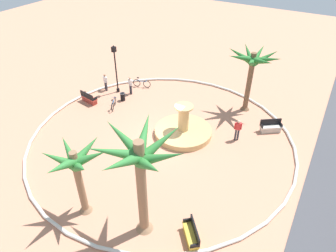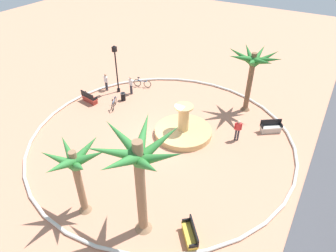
% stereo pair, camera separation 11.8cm
% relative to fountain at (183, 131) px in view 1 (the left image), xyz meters
% --- Properties ---
extents(ground_plane, '(80.00, 80.00, 0.00)m').
position_rel_fountain_xyz_m(ground_plane, '(1.23, -1.13, -0.34)').
color(ground_plane, tan).
extents(plaza_curb, '(18.98, 18.98, 0.20)m').
position_rel_fountain_xyz_m(plaza_curb, '(1.23, -1.13, -0.24)').
color(plaza_curb, silver).
rests_on(plaza_curb, ground).
extents(fountain, '(4.22, 4.22, 2.47)m').
position_rel_fountain_xyz_m(fountain, '(0.00, 0.00, 0.00)').
color(fountain, tan).
rests_on(fountain, ground).
extents(palm_tree_near_fountain, '(4.48, 4.46, 6.06)m').
position_rel_fountain_xyz_m(palm_tree_near_fountain, '(8.29, 2.08, 4.21)').
color(palm_tree_near_fountain, '#8E6B4C').
rests_on(palm_tree_near_fountain, ground).
extents(palm_tree_by_curb, '(4.21, 4.24, 5.23)m').
position_rel_fountain_xyz_m(palm_tree_by_curb, '(-5.68, 2.89, 3.78)').
color(palm_tree_by_curb, brown).
rests_on(palm_tree_by_curb, ground).
extents(palm_tree_mid_plaza, '(3.45, 3.18, 4.49)m').
position_rel_fountain_xyz_m(palm_tree_mid_plaza, '(8.95, -1.37, 3.01)').
color(palm_tree_mid_plaza, '#8E6B4C').
rests_on(palm_tree_mid_plaza, ground).
extents(bench_east, '(1.54, 1.43, 1.00)m').
position_rel_fountain_xyz_m(bench_east, '(7.69, 4.51, 0.01)').
color(bench_east, gold).
rests_on(bench_east, ground).
extents(bench_west, '(0.75, 1.66, 1.00)m').
position_rel_fountain_xyz_m(bench_west, '(-0.02, -9.16, 0.01)').
color(bench_west, '#B73D33').
rests_on(bench_west, ground).
extents(bench_north, '(1.34, 1.59, 1.00)m').
position_rel_fountain_xyz_m(bench_north, '(-3.59, 5.50, 0.01)').
color(bench_north, beige).
rests_on(bench_north, ground).
extents(lamppost, '(0.32, 0.32, 4.42)m').
position_rel_fountain_xyz_m(lamppost, '(-2.78, -8.19, 2.24)').
color(lamppost, black).
rests_on(lamppost, ground).
extents(trash_bin, '(0.46, 0.46, 0.73)m').
position_rel_fountain_xyz_m(trash_bin, '(-1.74, -6.85, 0.05)').
color(trash_bin, black).
rests_on(trash_bin, ground).
extents(bicycle_red_frame, '(0.60, 1.67, 0.94)m').
position_rel_fountain_xyz_m(bicycle_red_frame, '(-4.63, -6.82, 0.04)').
color(bicycle_red_frame, black).
rests_on(bicycle_red_frame, ground).
extents(bicycle_by_lamppost, '(1.56, 0.83, 0.94)m').
position_rel_fountain_xyz_m(bicycle_by_lamppost, '(-0.41, -6.81, 0.04)').
color(bicycle_by_lamppost, black).
rests_on(bicycle_by_lamppost, ground).
extents(person_cyclist_helmet, '(0.28, 0.52, 1.62)m').
position_rel_fountain_xyz_m(person_cyclist_helmet, '(-2.45, -9.29, 0.56)').
color(person_cyclist_helmet, '#33333D').
rests_on(person_cyclist_helmet, ground).
extents(person_cyclist_photo, '(0.32, 0.49, 1.67)m').
position_rel_fountain_xyz_m(person_cyclist_photo, '(-3.06, -6.94, 0.60)').
color(person_cyclist_photo, '#33333D').
rests_on(person_cyclist_photo, ground).
extents(person_pedestrian_stroll, '(0.31, 0.50, 1.71)m').
position_rel_fountain_xyz_m(person_pedestrian_stroll, '(-1.36, 3.64, 0.62)').
color(person_pedestrian_stroll, '#33333D').
rests_on(person_pedestrian_stroll, ground).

